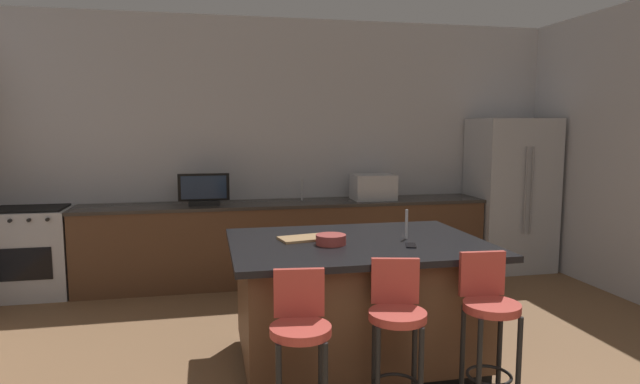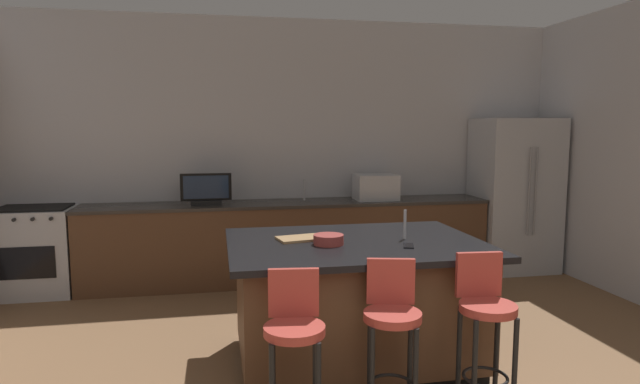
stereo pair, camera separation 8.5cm
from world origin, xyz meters
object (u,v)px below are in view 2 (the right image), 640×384
object	(u,v)px
bar_stool_right	(485,320)
kitchen_island	(355,301)
tv_monitor	(206,190)
cutting_board	(302,238)
bar_stool_center	(392,328)
cell_phone	(408,246)
bar_stool_left	(294,342)
microwave	(376,187)
refrigerator	(514,195)
fruit_bowl	(329,240)
range_oven	(36,251)

from	to	relation	value
bar_stool_right	kitchen_island	bearing A→B (deg)	129.39
tv_monitor	cutting_board	bearing A→B (deg)	-70.38
bar_stool_center	cell_phone	bearing A→B (deg)	75.36
cutting_board	cell_phone	bearing A→B (deg)	-27.86
bar_stool_left	bar_stool_right	bearing A→B (deg)	9.46
kitchen_island	bar_stool_center	xyz separation A→B (m)	(0.01, -0.83, 0.11)
bar_stool_left	cutting_board	xyz separation A→B (m)	(0.21, 1.03, 0.36)
cutting_board	microwave	bearing A→B (deg)	60.19
refrigerator	microwave	size ratio (longest dim) A/B	3.86
microwave	fruit_bowl	world-z (taller)	microwave
tv_monitor	bar_stool_left	world-z (taller)	tv_monitor
kitchen_island	fruit_bowl	distance (m)	0.54
tv_monitor	bar_stool_left	size ratio (longest dim) A/B	0.57
bar_stool_center	kitchen_island	bearing A→B (deg)	103.99
cutting_board	kitchen_island	bearing A→B (deg)	-19.25
kitchen_island	bar_stool_right	distance (m)	1.04
bar_stool_left	cutting_board	size ratio (longest dim) A/B	2.66
microwave	bar_stool_left	bearing A→B (deg)	-114.28
range_oven	bar_stool_center	world-z (taller)	bar_stool_center
fruit_bowl	range_oven	bearing A→B (deg)	139.03
kitchen_island	cutting_board	distance (m)	0.61
bar_stool_left	bar_stool_right	world-z (taller)	bar_stool_right
cutting_board	bar_stool_center	bearing A→B (deg)	-68.27
refrigerator	cell_phone	distance (m)	3.30
bar_stool_left	cutting_board	distance (m)	1.11
kitchen_island	cutting_board	xyz separation A→B (m)	(-0.37, 0.13, 0.46)
tv_monitor	cutting_board	size ratio (longest dim) A/B	1.52
bar_stool_center	cutting_board	world-z (taller)	bar_stool_center
range_oven	tv_monitor	xyz separation A→B (m)	(1.76, -0.05, 0.60)
bar_stool_left	range_oven	bearing A→B (deg)	132.86
microwave	cell_phone	size ratio (longest dim) A/B	3.20
bar_stool_left	bar_stool_center	xyz separation A→B (m)	(0.59, 0.08, 0.01)
kitchen_island	microwave	world-z (taller)	microwave
refrigerator	cell_phone	size ratio (longest dim) A/B	12.34
kitchen_island	bar_stool_center	world-z (taller)	bar_stool_center
refrigerator	bar_stool_right	size ratio (longest dim) A/B	1.88
refrigerator	fruit_bowl	bearing A→B (deg)	-141.10
range_oven	bar_stool_right	distance (m)	4.62
range_oven	cutting_board	bearing A→B (deg)	-40.12
range_oven	refrigerator	bearing A→B (deg)	-0.48
microwave	bar_stool_right	distance (m)	3.12
range_oven	bar_stool_left	xyz separation A→B (m)	(2.28, -3.13, 0.11)
tv_monitor	bar_stool_right	world-z (taller)	tv_monitor
range_oven	fruit_bowl	xyz separation A→B (m)	(2.64, -2.30, 0.50)
bar_stool_center	bar_stool_right	bearing A→B (deg)	11.37
bar_stool_left	cutting_board	world-z (taller)	bar_stool_left
range_oven	bar_stool_left	distance (m)	3.87
tv_monitor	bar_stool_left	bearing A→B (deg)	-80.42
microwave	tv_monitor	world-z (taller)	tv_monitor
tv_monitor	microwave	bearing A→B (deg)	1.54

